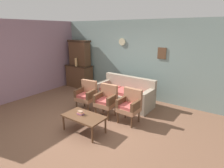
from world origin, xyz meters
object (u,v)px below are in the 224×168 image
Objects in this scene: armchair_by_doorway at (130,105)px; book_stack_on_table at (80,113)px; vase_on_cabinet at (76,62)px; floral_couch at (125,95)px; armchair_near_couch_end at (87,94)px; side_cabinet at (79,76)px; armchair_near_cabinet at (106,99)px; coffee_table at (84,117)px.

armchair_by_doorway is 1.29m from book_stack_on_table.
vase_on_cabinet reaches higher than floral_couch.
book_stack_on_table is at bearing -126.07° from armchair_by_doorway.
book_stack_on_table is (2.52, -2.36, -0.63)m from vase_on_cabinet.
vase_on_cabinet is 0.37× the size of armchair_by_doorway.
armchair_near_couch_end is (-0.75, -1.01, 0.17)m from floral_couch.
side_cabinet reaches higher than armchair_by_doorway.
armchair_near_cabinet is 1.01m from coffee_table.
armchair_near_cabinet is 1.00× the size of armchair_by_doorway.
vase_on_cabinet is 3.51m from book_stack_on_table.
armchair_near_cabinet is 5.47× the size of book_stack_on_table.
vase_on_cabinet is at bearing 142.85° from armchair_near_couch_end.
coffee_table is at bearing -85.72° from armchair_near_cabinet.
armchair_near_couch_end is 1.21m from book_stack_on_table.
side_cabinet reaches higher than armchair_near_cabinet.
vase_on_cabinet is 2.96m from armchair_near_cabinet.
armchair_near_cabinet is (-0.00, -1.00, 0.17)m from floral_couch.
side_cabinet reaches higher than floral_couch.
armchair_by_doorway reaches higher than book_stack_on_table.
side_cabinet reaches higher than coffee_table.
armchair_near_cabinet is at bearing -90.15° from floral_couch.
vase_on_cabinet is 2.04× the size of book_stack_on_table.
floral_couch is 2.10× the size of armchair_by_doorway.
armchair_by_doorway is at bearing -52.80° from floral_couch.
floral_couch is 2.10× the size of armchair_near_cabinet.
coffee_table is 0.14m from book_stack_on_table.
vase_on_cabinet is at bearing 136.88° from book_stack_on_table.
coffee_table is (0.07, -1.00, -0.12)m from armchair_near_cabinet.
floral_couch is 2.00m from coffee_table.
side_cabinet is 3.64m from armchair_by_doorway.
armchair_near_couch_end is at bearing 129.59° from coffee_table.
floral_couch reaches higher than coffee_table.
armchair_near_cabinet is (2.55, -1.36, -0.60)m from vase_on_cabinet.
side_cabinet is 3.69m from coffee_table.
armchair_near_couch_end is 0.90× the size of coffee_table.
floral_couch is at bearing -8.04° from vase_on_cabinet.
armchair_by_doorway is (0.72, 0.05, 0.00)m from armchair_near_cabinet.
vase_on_cabinet is at bearing 138.07° from coffee_table.
armchair_by_doorway reaches higher than coffee_table.
armchair_by_doorway is at bearing 2.31° from armchair_near_couch_end.
armchair_near_couch_end is at bearing -40.11° from side_cabinet.
book_stack_on_table is at bearing 178.53° from coffee_table.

